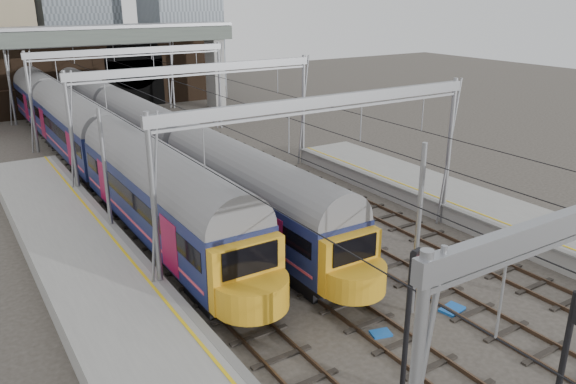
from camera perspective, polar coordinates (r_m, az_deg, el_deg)
ground at (r=22.43m, az=16.05°, el=-13.88°), size 160.00×160.00×0.00m
platform_left at (r=18.97m, az=-12.55°, el=-18.34°), size 4.32×55.00×1.12m
tracks at (r=32.94m, az=-3.54°, el=-2.02°), size 14.40×80.00×0.22m
overhead_line at (r=36.91m, az=-8.75°, el=10.66°), size 16.80×80.00×8.00m
retaining_wall at (r=66.30m, az=-18.58°, el=11.74°), size 28.00×2.75×9.00m
overbridge at (r=59.95m, az=-18.72°, el=13.85°), size 28.00×3.00×9.25m
train_main at (r=50.45m, az=-17.43°, el=7.62°), size 2.83×65.37×4.86m
train_second at (r=45.02m, az=-20.70°, el=6.14°), size 3.11×53.82×5.24m
signal_near_left at (r=17.51m, az=12.31°, el=-11.30°), size 0.39×0.48×5.14m
signal_near_centre at (r=16.79m, az=26.51°, el=-14.47°), size 0.37×0.48×5.17m
equip_cover_a at (r=21.94m, az=9.41°, el=-13.99°), size 0.87×0.71×0.09m
equip_cover_b at (r=26.58m, az=1.13°, el=-7.39°), size 0.83×0.62×0.09m
equip_cover_c at (r=24.02m, az=16.32°, el=-11.36°), size 1.09×0.86×0.11m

